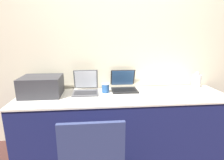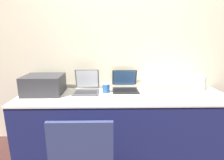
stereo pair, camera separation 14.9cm
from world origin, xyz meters
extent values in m
cube|color=beige|center=(0.00, 0.70, 1.30)|extent=(8.00, 0.05, 2.60)
cube|color=#191E51|center=(0.00, 0.32, 0.36)|extent=(2.46, 0.65, 0.72)
cube|color=silver|center=(0.00, 0.32, 0.73)|extent=(2.48, 0.67, 0.02)
cube|color=#333338|center=(-0.96, 0.41, 0.86)|extent=(0.45, 0.36, 0.23)
cube|color=black|center=(-0.96, 0.38, 0.95)|extent=(0.36, 0.27, 0.04)
cube|color=#4C4C51|center=(-0.45, 0.41, 0.75)|extent=(0.30, 0.26, 0.02)
cube|color=#2D2D30|center=(-0.45, 0.40, 0.76)|extent=(0.27, 0.14, 0.00)
cube|color=#4C4C51|center=(-0.45, 0.57, 0.89)|extent=(0.30, 0.07, 0.25)
cube|color=silver|center=(-0.45, 0.57, 0.89)|extent=(0.27, 0.06, 0.23)
cube|color=black|center=(0.04, 0.48, 0.75)|extent=(0.33, 0.24, 0.02)
cube|color=black|center=(0.04, 0.47, 0.76)|extent=(0.29, 0.13, 0.00)
cube|color=black|center=(0.04, 0.65, 0.88)|extent=(0.33, 0.09, 0.23)
cube|color=#2D5184|center=(0.04, 0.64, 0.88)|extent=(0.29, 0.08, 0.21)
cube|color=silver|center=(-0.43, 0.17, 0.75)|extent=(0.43, 0.14, 0.02)
cylinder|color=#285699|center=(-0.21, 0.45, 0.80)|extent=(0.09, 0.09, 0.11)
cylinder|color=white|center=(-0.21, 0.45, 0.86)|extent=(0.09, 0.09, 0.01)
cylinder|color=silver|center=(1.03, 0.55, 0.83)|extent=(0.12, 0.12, 0.17)
sphere|color=silver|center=(1.03, 0.55, 0.93)|extent=(0.07, 0.07, 0.07)
cube|color=navy|center=(-0.36, -0.42, 0.46)|extent=(0.43, 0.46, 0.04)
cube|color=navy|center=(-0.36, -0.64, 0.69)|extent=(0.43, 0.03, 0.42)
camera|label=1|loc=(-0.32, -1.63, 1.42)|focal=28.00mm
camera|label=2|loc=(-0.17, -1.63, 1.42)|focal=28.00mm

